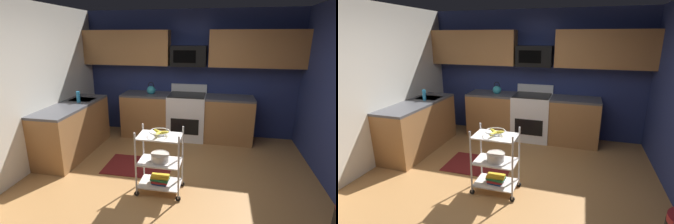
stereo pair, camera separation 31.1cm
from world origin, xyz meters
TOP-DOWN VIEW (x-y plane):
  - floor at (0.00, 0.00)m, footprint 4.40×4.80m
  - wall_back at (0.00, 2.43)m, footprint 4.52×0.06m
  - wall_left at (-2.23, 0.00)m, footprint 0.06×4.80m
  - counter_run at (-0.75, 1.66)m, footprint 3.55×2.29m
  - oven_range at (0.02, 2.10)m, footprint 0.76×0.65m
  - upper_cabinets at (-0.00, 2.23)m, footprint 4.40×0.33m
  - microwave at (0.02, 2.21)m, footprint 0.70×0.39m
  - rolling_cart at (-0.07, 0.05)m, footprint 0.64×0.38m
  - fruit_bowl at (-0.07, 0.05)m, footprint 0.27×0.27m
  - mixing_bowl_large at (-0.07, 0.05)m, footprint 0.25×0.25m
  - book_stack at (-0.07, 0.05)m, footprint 0.26×0.19m
  - kettle at (-0.74, 2.10)m, footprint 0.21×0.18m
  - dish_soap_bottle at (-1.85, 1.13)m, footprint 0.06×0.06m
  - floor_rug at (-0.58, 0.66)m, footprint 1.11×0.71m

SIDE VIEW (x-z plane):
  - floor at x=0.00m, z-range -0.04..0.00m
  - floor_rug at x=-0.58m, z-range 0.00..0.01m
  - book_stack at x=-0.07m, z-range 0.13..0.24m
  - rolling_cart at x=-0.07m, z-range 0.00..0.91m
  - counter_run at x=-0.75m, z-range 0.00..0.92m
  - oven_range at x=0.02m, z-range -0.07..1.03m
  - mixing_bowl_large at x=-0.07m, z-range 0.46..0.58m
  - fruit_bowl at x=-0.07m, z-range 0.84..0.91m
  - kettle at x=-0.74m, z-range 0.86..1.13m
  - dish_soap_bottle at x=-1.85m, z-range 0.92..1.12m
  - wall_back at x=0.00m, z-range 0.00..2.60m
  - wall_left at x=-2.23m, z-range 0.00..2.60m
  - microwave at x=0.02m, z-range 1.50..1.90m
  - upper_cabinets at x=0.00m, z-range 1.50..2.20m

